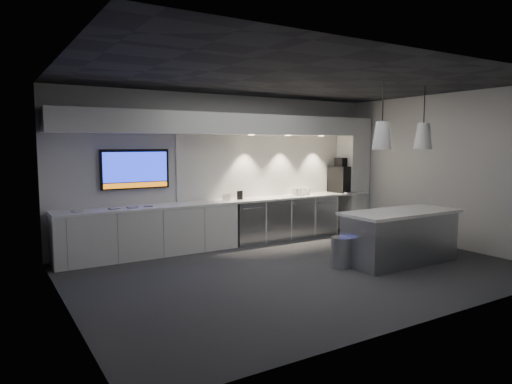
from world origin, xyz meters
TOP-DOWN VIEW (x-y plane):
  - floor at (0.00, 0.00)m, footprint 7.00×7.00m
  - ceiling at (0.00, 0.00)m, footprint 7.00×7.00m
  - wall_back at (0.00, 2.50)m, footprint 7.00×0.00m
  - wall_front at (0.00, -2.50)m, footprint 7.00×0.00m
  - wall_left at (-3.50, 0.00)m, footprint 0.00×7.00m
  - wall_right at (3.50, 0.00)m, footprint 0.00×7.00m
  - back_counter at (0.00, 2.17)m, footprint 6.80×0.65m
  - left_base_cabinets at (-1.75, 2.17)m, footprint 3.30×0.63m
  - fridge_unit_a at (0.25, 2.17)m, footprint 0.60×0.61m
  - fridge_unit_b at (0.88, 2.17)m, footprint 0.60×0.61m
  - fridge_unit_c at (1.51, 2.17)m, footprint 0.60×0.61m
  - fridge_unit_d at (2.14, 2.17)m, footprint 0.60×0.61m
  - backsplash at (1.20, 2.48)m, footprint 4.60×0.03m
  - soffit at (0.00, 2.20)m, footprint 6.90×0.60m
  - column at (3.20, 2.20)m, footprint 0.55×0.55m
  - wall_tv at (-1.90, 2.45)m, footprint 1.25×0.07m
  - island at (1.72, -0.53)m, footprint 2.10×0.91m
  - bin at (0.68, -0.24)m, footprint 0.47×0.47m
  - coffee_machine at (2.85, 2.20)m, footprint 0.49×0.66m
  - sign_black at (0.12, 2.16)m, footprint 0.14×0.05m
  - sign_white at (-0.20, 2.13)m, footprint 0.18×0.03m
  - cup_cluster at (1.65, 2.17)m, footprint 0.40×0.19m
  - tray_a at (-2.98, 2.12)m, footprint 0.19×0.19m
  - tray_b at (-2.39, 2.11)m, footprint 0.18×0.18m
  - tray_c at (-2.08, 2.10)m, footprint 0.18×0.18m
  - tray_d at (-1.77, 2.14)m, footprint 0.20×0.20m
  - pendant_left at (1.22, -0.53)m, footprint 0.31×0.31m
  - pendant_right at (2.22, -0.53)m, footprint 0.31×0.31m

SIDE VIEW (x-z plane):
  - floor at x=0.00m, z-range 0.00..0.00m
  - bin at x=0.68m, z-range 0.00..0.50m
  - fridge_unit_a at x=0.25m, z-range 0.00..0.85m
  - fridge_unit_b at x=0.88m, z-range 0.00..0.85m
  - fridge_unit_c at x=1.51m, z-range 0.00..0.85m
  - fridge_unit_d at x=2.14m, z-range 0.00..0.85m
  - left_base_cabinets at x=-1.75m, z-range 0.00..0.86m
  - island at x=1.72m, z-range 0.00..0.89m
  - back_counter at x=0.00m, z-range 0.86..0.90m
  - tray_a at x=-2.98m, z-range 0.90..0.92m
  - tray_b at x=-2.39m, z-range 0.90..0.92m
  - tray_c at x=-2.08m, z-range 0.90..0.92m
  - tray_d at x=-1.77m, z-range 0.90..0.92m
  - sign_white at x=-0.20m, z-range 0.90..1.04m
  - cup_cluster at x=1.65m, z-range 0.90..1.06m
  - sign_black at x=0.12m, z-range 0.90..1.08m
  - coffee_machine at x=2.85m, z-range 0.83..1.63m
  - column at x=3.20m, z-range 0.00..2.60m
  - wall_back at x=0.00m, z-range -2.00..5.00m
  - wall_front at x=0.00m, z-range -2.00..5.00m
  - wall_left at x=-3.50m, z-range -2.00..5.00m
  - wall_right at x=3.50m, z-range -2.00..5.00m
  - backsplash at x=1.20m, z-range 0.90..2.20m
  - wall_tv at x=-1.90m, z-range 1.20..1.92m
  - pendant_left at x=1.22m, z-range 1.58..2.72m
  - pendant_right at x=2.22m, z-range 1.58..2.72m
  - soffit at x=0.00m, z-range 2.20..2.60m
  - ceiling at x=0.00m, z-range 3.00..3.00m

